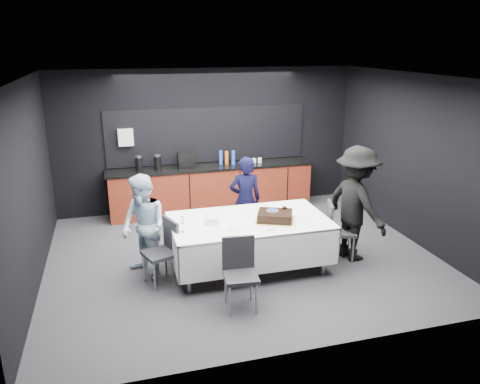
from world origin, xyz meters
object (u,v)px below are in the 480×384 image
object	(u,v)px
person_left	(144,227)
person_right	(356,204)
chair_near	(240,268)
champagne_flute	(182,221)
party_table	(249,228)
person_center	(245,200)
cake_assembly	(275,216)
chair_left	(165,247)
plate_stack	(212,220)
chair_right	(336,227)

from	to	relation	value
person_left	person_right	size ratio (longest dim) A/B	0.85
chair_near	champagne_flute	bearing A→B (deg)	127.69
party_table	chair_near	bearing A→B (deg)	-112.90
party_table	person_center	world-z (taller)	person_center
cake_assembly	chair_left	xyz separation A→B (m)	(-1.62, 0.04, -0.31)
chair_near	person_center	world-z (taller)	person_center
chair_near	person_right	size ratio (longest dim) A/B	0.51
cake_assembly	plate_stack	bearing A→B (deg)	171.67
chair_right	chair_near	world-z (taller)	same
chair_near	person_center	xyz separation A→B (m)	(0.64, 1.95, 0.21)
party_table	chair_right	size ratio (longest dim) A/B	2.51
cake_assembly	chair_left	size ratio (longest dim) A/B	0.71
chair_left	chair_right	bearing A→B (deg)	0.84
chair_left	person_center	world-z (taller)	person_center
plate_stack	person_right	bearing A→B (deg)	-2.80
chair_near	person_left	xyz separation A→B (m)	(-1.10, 1.14, 0.23)
plate_stack	chair_left	size ratio (longest dim) A/B	0.23
chair_near	chair_left	bearing A→B (deg)	133.36
chair_right	person_center	world-z (taller)	person_center
cake_assembly	person_left	xyz separation A→B (m)	(-1.88, 0.28, -0.08)
cake_assembly	chair_right	size ratio (longest dim) A/B	0.71
person_left	chair_left	bearing A→B (deg)	16.05
chair_near	person_left	distance (m)	1.60
champagne_flute	chair_left	world-z (taller)	champagne_flute
plate_stack	chair_near	xyz separation A→B (m)	(0.14, -0.99, -0.30)
cake_assembly	chair_left	bearing A→B (deg)	178.50
chair_right	person_right	xyz separation A→B (m)	(0.28, -0.06, 0.37)
champagne_flute	person_right	distance (m)	2.71
plate_stack	chair_right	bearing A→B (deg)	-1.53
cake_assembly	person_right	bearing A→B (deg)	1.05
person_center	person_left	size ratio (longest dim) A/B	0.98
champagne_flute	chair_right	xyz separation A→B (m)	(2.42, 0.16, -0.40)
person_center	person_left	bearing A→B (deg)	28.03
plate_stack	chair_left	xyz separation A→B (m)	(-0.71, -0.09, -0.30)
chair_near	person_left	bearing A→B (deg)	134.06
chair_right	person_left	world-z (taller)	person_left
cake_assembly	chair_right	distance (m)	1.10
chair_left	person_right	world-z (taller)	person_right
chair_right	champagne_flute	bearing A→B (deg)	-176.32
party_table	person_right	distance (m)	1.71
champagne_flute	chair_left	xyz separation A→B (m)	(-0.24, 0.12, -0.40)
chair_right	person_center	bearing A→B (deg)	139.49
plate_stack	person_right	xyz separation A→B (m)	(2.24, -0.11, 0.07)
champagne_flute	person_right	xyz separation A→B (m)	(2.70, 0.10, -0.04)
cake_assembly	plate_stack	distance (m)	0.93
party_table	person_center	bearing A→B (deg)	77.14
chair_left	person_center	bearing A→B (deg)	35.30
party_table	chair_left	world-z (taller)	chair_left
chair_near	person_right	world-z (taller)	person_right
cake_assembly	plate_stack	world-z (taller)	cake_assembly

